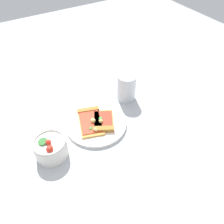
% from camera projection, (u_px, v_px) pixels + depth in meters
% --- Properties ---
extents(ground_plane, '(2.40, 2.40, 0.00)m').
position_uv_depth(ground_plane, '(99.00, 123.00, 0.92)').
color(ground_plane, '#B2B7BC').
rests_on(ground_plane, ground).
extents(plate, '(0.24, 0.24, 0.01)m').
position_uv_depth(plate, '(96.00, 123.00, 0.91)').
color(plate, white).
rests_on(plate, ground_plane).
extents(pizza_slice_near, '(0.13, 0.17, 0.03)m').
position_uv_depth(pizza_slice_near, '(90.00, 120.00, 0.90)').
color(pizza_slice_near, gold).
rests_on(pizza_slice_near, plate).
extents(pizza_slice_far, '(0.13, 0.14, 0.02)m').
position_uv_depth(pizza_slice_far, '(103.00, 123.00, 0.89)').
color(pizza_slice_far, gold).
rests_on(pizza_slice_far, plate).
extents(salad_bowl, '(0.11, 0.11, 0.08)m').
position_uv_depth(salad_bowl, '(51.00, 148.00, 0.78)').
color(salad_bowl, white).
rests_on(salad_bowl, ground_plane).
extents(soda_glass, '(0.08, 0.08, 0.12)m').
position_uv_depth(soda_glass, '(126.00, 88.00, 0.99)').
color(soda_glass, silver).
rests_on(soda_glass, ground_plane).
extents(paper_napkin, '(0.14, 0.17, 0.00)m').
position_uv_depth(paper_napkin, '(160.00, 101.00, 1.01)').
color(paper_napkin, silver).
rests_on(paper_napkin, ground_plane).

